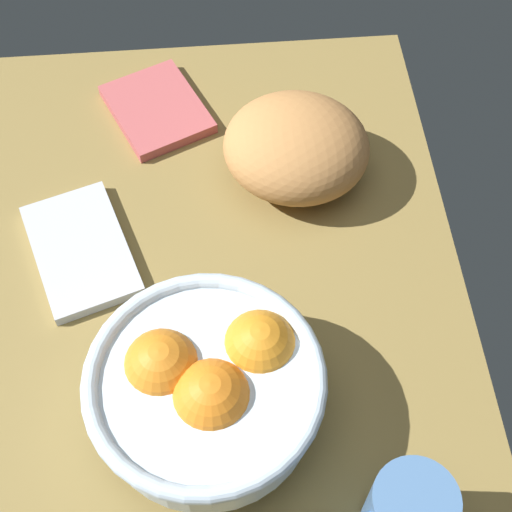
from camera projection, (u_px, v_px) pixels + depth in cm
name	position (u px, v px, depth cm)	size (l,w,h in cm)	color
ground_plane	(210.00, 324.00, 81.16)	(83.21, 55.84, 3.00)	olive
fruit_bowl	(208.00, 386.00, 69.53)	(22.11, 22.11, 10.32)	silver
bread_loaf	(296.00, 147.00, 86.53)	(16.81, 15.56, 9.36)	#BB7F46
napkin_folded	(81.00, 250.00, 83.70)	(15.72, 9.83, 1.34)	silver
napkin_spare	(157.00, 109.00, 95.15)	(13.20, 10.39, 1.43)	#B55254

